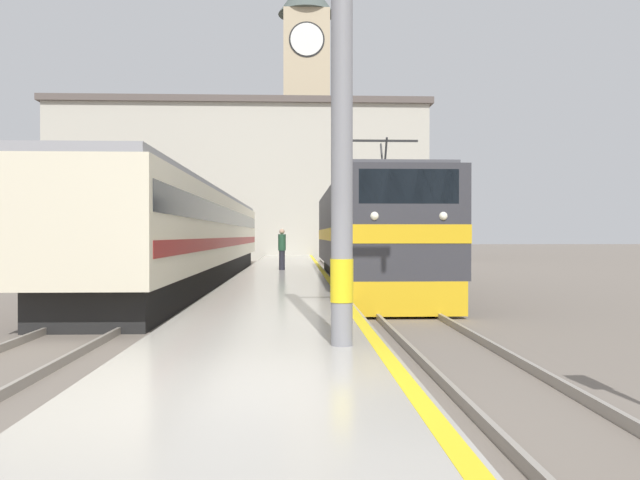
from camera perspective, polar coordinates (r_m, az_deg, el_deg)
ground_plane at (r=36.18m, az=-3.02°, el=-2.68°), size 200.00×200.00×0.00m
platform at (r=31.18m, az=-3.14°, el=-2.78°), size 3.58×140.00×0.44m
rail_track_near at (r=31.29m, az=2.54°, el=-3.11°), size 2.83×140.00×0.16m
rail_track_far at (r=31.46m, az=-9.90°, el=-3.10°), size 2.84×140.00×0.16m
locomotive_train at (r=22.60m, az=4.38°, el=0.40°), size 2.92×16.60×4.79m
passenger_train at (r=27.12m, az=-11.12°, el=0.53°), size 2.92×30.11×3.73m
catenary_mast at (r=8.95m, az=2.35°, el=15.57°), size 2.28×0.32×7.91m
person_on_platform at (r=27.54m, az=-3.50°, el=-0.75°), size 0.34×0.34×1.81m
clock_tower at (r=64.32m, az=-1.26°, el=12.19°), size 5.68×5.68×28.29m
station_building at (r=51.70m, az=-7.19°, el=5.26°), size 30.07×8.09×12.59m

